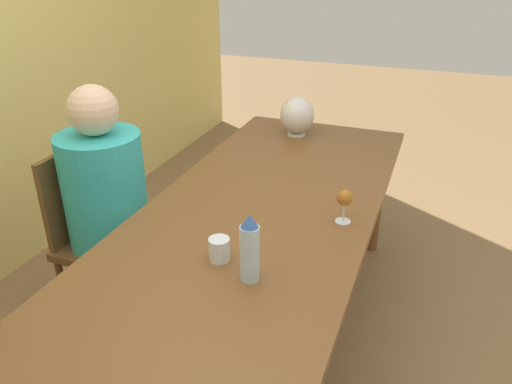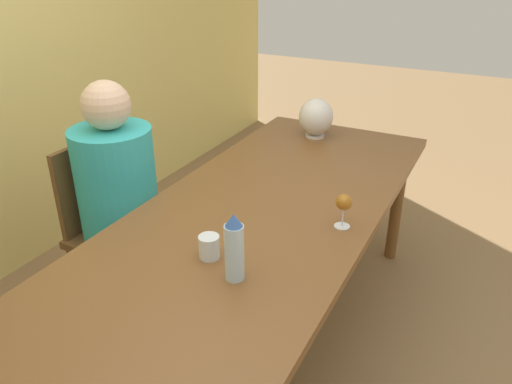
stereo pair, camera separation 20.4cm
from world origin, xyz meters
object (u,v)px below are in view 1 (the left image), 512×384
object	(u,v)px
water_bottle	(250,249)
wine_glass_0	(345,199)
chair_far	(100,232)
vase	(297,115)
water_tumbler	(220,250)
person_far	(110,206)

from	to	relation	value
water_bottle	wine_glass_0	bearing A→B (deg)	-23.26
chair_far	vase	bearing A→B (deg)	-36.50
water_tumbler	vase	size ratio (longest dim) A/B	0.38
wine_glass_0	person_far	xyz separation A→B (m)	(-0.05, 1.11, -0.22)
water_bottle	wine_glass_0	xyz separation A→B (m)	(0.49, -0.21, -0.02)
chair_far	person_far	bearing A→B (deg)	-90.00
vase	wine_glass_0	bearing A→B (deg)	-152.98
person_far	water_bottle	bearing A→B (deg)	-116.47
wine_glass_0	chair_far	size ratio (longest dim) A/B	0.15
water_tumbler	chair_far	distance (m)	0.98
water_bottle	vase	size ratio (longest dim) A/B	1.08
water_tumbler	vase	distance (m)	1.36
water_bottle	wine_glass_0	world-z (taller)	water_bottle
vase	wine_glass_0	distance (m)	1.04
water_tumbler	vase	bearing A→B (deg)	5.14
chair_far	person_far	distance (m)	0.18
wine_glass_0	water_bottle	bearing A→B (deg)	156.74
water_bottle	wine_glass_0	distance (m)	0.54
wine_glass_0	chair_far	bearing A→B (deg)	92.26
wine_glass_0	chair_far	world-z (taller)	chair_far
wine_glass_0	chair_far	distance (m)	1.26
vase	wine_glass_0	world-z (taller)	vase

